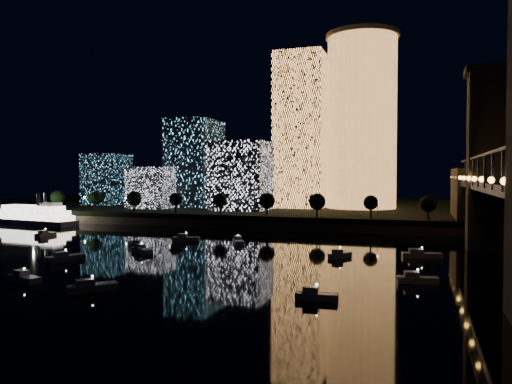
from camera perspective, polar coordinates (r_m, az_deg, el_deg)
ground at (r=111.74m, az=-7.21°, el=-8.74°), size 520.00×520.00×0.00m
far_bank at (r=263.96m, az=7.95°, el=-1.99°), size 420.00×160.00×5.00m
seawall at (r=188.12m, az=3.64°, el=-3.89°), size 420.00×6.00×3.00m
tower_cylindrical at (r=242.30m, az=11.99°, el=7.91°), size 34.00×34.00×81.63m
tower_rectangular at (r=242.86m, az=5.18°, el=6.96°), size 23.15×23.15×73.65m
midrise_blocks at (r=247.26m, az=-8.19°, el=2.28°), size 103.77×42.81×43.18m
riverboat at (r=230.11m, az=-24.45°, el=-2.49°), size 46.00×15.13×13.62m
motorboats at (r=123.95m, az=-8.51°, el=-7.30°), size 126.62×73.83×2.78m
esplanade_trees at (r=203.20m, az=-4.50°, el=-0.92°), size 166.26×6.46×8.73m
street_lamps at (r=209.82m, az=-4.53°, el=-1.22°), size 132.70×0.70×5.65m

